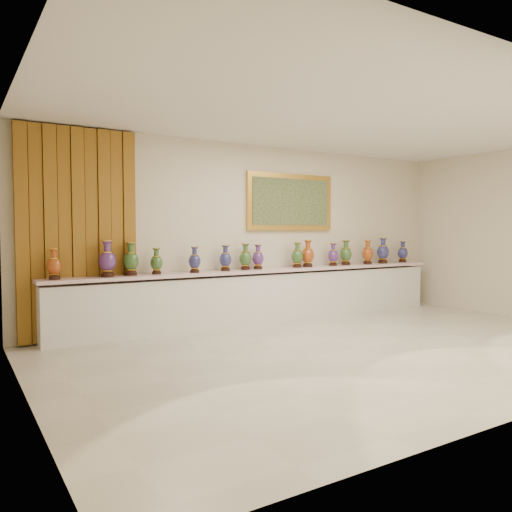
{
  "coord_description": "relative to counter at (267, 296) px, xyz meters",
  "views": [
    {
      "loc": [
        -4.57,
        -4.8,
        1.56
      ],
      "look_at": [
        -0.56,
        1.7,
        1.16
      ],
      "focal_mm": 35.0,
      "sensor_mm": 36.0,
      "label": 1
    }
  ],
  "objects": [
    {
      "name": "vase_5",
      "position": [
        -0.79,
        0.01,
        0.65
      ],
      "size": [
        0.25,
        0.25,
        0.42
      ],
      "rotation": [
        0.0,
        0.0,
        -0.39
      ],
      "color": "black",
      "rests_on": "counter"
    },
    {
      "name": "vase_8",
      "position": [
        0.62,
        -0.03,
        0.66
      ],
      "size": [
        0.27,
        0.27,
        0.44
      ],
      "rotation": [
        0.0,
        0.0,
        -0.44
      ],
      "color": "black",
      "rests_on": "counter"
    },
    {
      "name": "vase_3",
      "position": [
        -1.95,
        -0.0,
        0.64
      ],
      "size": [
        0.22,
        0.22,
        0.39
      ],
      "rotation": [
        0.0,
        0.0,
        0.24
      ],
      "color": "black",
      "rests_on": "counter"
    },
    {
      "name": "vase_12",
      "position": [
        2.28,
        -0.05,
        0.67
      ],
      "size": [
        0.23,
        0.23,
        0.46
      ],
      "rotation": [
        0.0,
        0.0,
        0.07
      ],
      "color": "black",
      "rests_on": "counter"
    },
    {
      "name": "vase_14",
      "position": [
        3.29,
        -0.01,
        0.66
      ],
      "size": [
        0.24,
        0.24,
        0.43
      ],
      "rotation": [
        0.0,
        0.0,
        0.19
      ],
      "color": "black",
      "rests_on": "counter"
    },
    {
      "name": "room",
      "position": [
        -2.44,
        0.17,
        1.15
      ],
      "size": [
        8.0,
        8.0,
        8.0
      ],
      "color": "beige",
      "rests_on": "ground"
    },
    {
      "name": "vase_1",
      "position": [
        -2.69,
        -0.06,
        0.69
      ],
      "size": [
        0.24,
        0.24,
        0.51
      ],
      "rotation": [
        0.0,
        0.0,
        0.03
      ],
      "color": "black",
      "rests_on": "counter"
    },
    {
      "name": "vase_11",
      "position": [
        1.78,
        0.01,
        0.67
      ],
      "size": [
        0.25,
        0.25,
        0.47
      ],
      "rotation": [
        0.0,
        0.0,
        0.2
      ],
      "color": "black",
      "rests_on": "counter"
    },
    {
      "name": "vase_7",
      "position": [
        -0.16,
        0.02,
        0.65
      ],
      "size": [
        0.22,
        0.22,
        0.42
      ],
      "rotation": [
        0.0,
        0.0,
        -0.13
      ],
      "color": "black",
      "rests_on": "counter"
    },
    {
      "name": "vase_9",
      "position": [
        0.86,
        -0.02,
        0.68
      ],
      "size": [
        0.24,
        0.24,
        0.48
      ],
      "rotation": [
        0.0,
        0.0,
        0.09
      ],
      "color": "black",
      "rests_on": "counter"
    },
    {
      "name": "vase_6",
      "position": [
        -0.41,
        0.01,
        0.66
      ],
      "size": [
        0.26,
        0.26,
        0.44
      ],
      "rotation": [
        0.0,
        0.0,
        -0.37
      ],
      "color": "black",
      "rests_on": "counter"
    },
    {
      "name": "label_card",
      "position": [
        -1.56,
        -0.14,
        0.47
      ],
      "size": [
        0.1,
        0.06,
        0.0
      ],
      "primitive_type": "cube",
      "color": "white",
      "rests_on": "counter"
    },
    {
      "name": "vase_4",
      "position": [
        -1.36,
        -0.06,
        0.64
      ],
      "size": [
        0.24,
        0.24,
        0.4
      ],
      "rotation": [
        0.0,
        0.0,
        0.32
      ],
      "color": "black",
      "rests_on": "counter"
    },
    {
      "name": "ground",
      "position": [
        0.0,
        -2.27,
        -0.44
      ],
      "size": [
        8.0,
        8.0,
        0.0
      ],
      "primitive_type": "plane",
      "color": "beige",
      "rests_on": "ground"
    },
    {
      "name": "vase_2",
      "position": [
        -2.34,
        -0.0,
        0.68
      ],
      "size": [
        0.29,
        0.29,
        0.48
      ],
      "rotation": [
        0.0,
        0.0,
        0.4
      ],
      "color": "black",
      "rests_on": "counter"
    },
    {
      "name": "vase_0",
      "position": [
        -3.39,
        -0.06,
        0.65
      ],
      "size": [
        0.2,
        0.2,
        0.41
      ],
      "rotation": [
        0.0,
        0.0,
        -0.03
      ],
      "color": "black",
      "rests_on": "counter"
    },
    {
      "name": "vase_10",
      "position": [
        1.44,
        -0.02,
        0.65
      ],
      "size": [
        0.24,
        0.24,
        0.42
      ],
      "rotation": [
        0.0,
        0.0,
        -0.32
      ],
      "color": "black",
      "rests_on": "counter"
    },
    {
      "name": "vase_13",
      "position": [
        2.72,
        -0.02,
        0.69
      ],
      "size": [
        0.3,
        0.3,
        0.51
      ],
      "rotation": [
        0.0,
        0.0,
        -0.31
      ],
      "color": "black",
      "rests_on": "counter"
    },
    {
      "name": "counter",
      "position": [
        0.0,
        0.0,
        0.0
      ],
      "size": [
        7.28,
        0.48,
        0.9
      ],
      "color": "white",
      "rests_on": "ground"
    }
  ]
}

